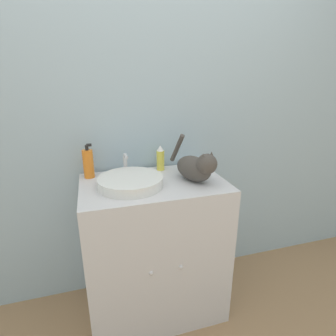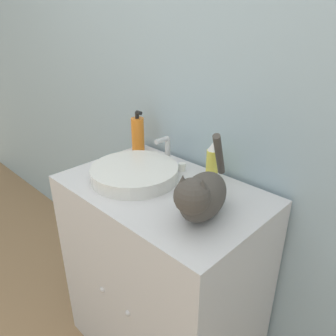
{
  "view_description": "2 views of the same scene",
  "coord_description": "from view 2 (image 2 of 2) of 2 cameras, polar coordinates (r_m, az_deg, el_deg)",
  "views": [
    {
      "loc": [
        -0.32,
        -1.12,
        1.49
      ],
      "look_at": [
        0.09,
        0.26,
        0.99
      ],
      "focal_mm": 28.0,
      "sensor_mm": 36.0,
      "label": 1
    },
    {
      "loc": [
        0.82,
        -0.53,
        1.54
      ],
      "look_at": [
        0.08,
        0.23,
        1.04
      ],
      "focal_mm": 35.0,
      "sensor_mm": 36.0,
      "label": 2
    }
  ],
  "objects": [
    {
      "name": "sink_basin",
      "position": [
        1.37,
        -5.85,
        -0.83
      ],
      "size": [
        0.37,
        0.37,
        0.05
      ],
      "color": "white",
      "rests_on": "vanity_cabinet"
    },
    {
      "name": "spray_bottle",
      "position": [
        1.35,
        7.72,
        1.11
      ],
      "size": [
        0.05,
        0.05,
        0.17
      ],
      "color": "#EADB4C",
      "rests_on": "vanity_cabinet"
    },
    {
      "name": "cat",
      "position": [
        1.09,
        5.82,
        -4.68
      ],
      "size": [
        0.22,
        0.39,
        0.26
      ],
      "rotation": [
        0.0,
        0.0,
        -1.23
      ],
      "color": "#47423D",
      "rests_on": "vanity_cabinet"
    },
    {
      "name": "soap_bottle",
      "position": [
        1.63,
        -5.27,
        5.86
      ],
      "size": [
        0.06,
        0.06,
        0.21
      ],
      "color": "orange",
      "rests_on": "vanity_cabinet"
    },
    {
      "name": "vanity_cabinet",
      "position": [
        1.58,
        -0.95,
        -18.15
      ],
      "size": [
        0.84,
        0.55,
        0.92
      ],
      "color": "silver",
      "rests_on": "ground_plane"
    },
    {
      "name": "wall_back",
      "position": [
        1.41,
        8.11,
        13.05
      ],
      "size": [
        6.0,
        0.05,
        2.5
      ],
      "color": "#9EB7C6",
      "rests_on": "ground_plane"
    },
    {
      "name": "faucet",
      "position": [
        1.48,
        -0.23,
        2.56
      ],
      "size": [
        0.21,
        0.09,
        0.14
      ],
      "color": "silver",
      "rests_on": "vanity_cabinet"
    }
  ]
}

